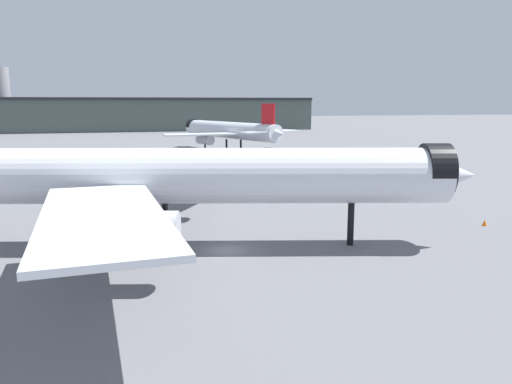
# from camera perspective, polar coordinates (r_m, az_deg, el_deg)

# --- Properties ---
(ground) EXTENTS (900.00, 900.00, 0.00)m
(ground) POSITION_cam_1_polar(r_m,az_deg,el_deg) (48.32, -3.38, -6.77)
(ground) COLOR slate
(airliner_near_gate) EXTENTS (57.66, 51.80, 15.81)m
(airliner_near_gate) POSITION_cam_1_polar(r_m,az_deg,el_deg) (48.94, -8.62, 1.72)
(airliner_near_gate) COLOR silver
(airliner_near_gate) RESTS_ON ground
(airliner_far_taxiway) EXTENTS (41.42, 46.33, 13.85)m
(airliner_far_taxiway) POSITION_cam_1_polar(r_m,az_deg,el_deg) (144.16, -3.02, 7.10)
(airliner_far_taxiway) COLOR silver
(airliner_far_taxiway) RESTS_ON ground
(terminal_building) EXTENTS (192.06, 23.52, 30.08)m
(terminal_building) POSITION_cam_1_polar(r_m,az_deg,el_deg) (255.37, -15.43, 8.67)
(terminal_building) COLOR #475651
(terminal_building) RESTS_ON ground
(traffic_cone_near_nose) EXTENTS (0.58, 0.58, 0.72)m
(traffic_cone_near_nose) POSITION_cam_1_polar(r_m,az_deg,el_deg) (63.48, 24.89, -3.23)
(traffic_cone_near_nose) COLOR #F2600C
(traffic_cone_near_nose) RESTS_ON ground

